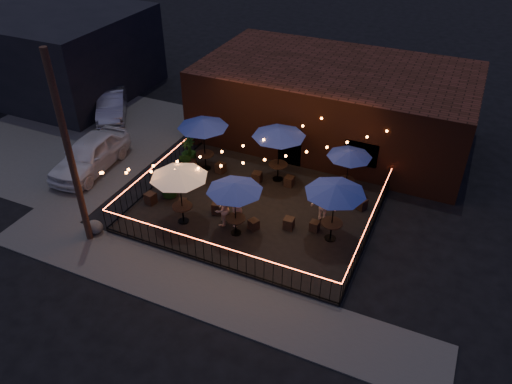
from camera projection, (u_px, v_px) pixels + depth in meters
ground at (236, 236)px, 20.62m from camera, size 110.00×110.00×0.00m
patio at (256, 209)px, 22.07m from camera, size 10.00×8.00×0.15m
sidewalk at (196, 288)px, 18.18m from camera, size 18.00×2.50×0.05m
parking_lot at (74, 137)px, 27.68m from camera, size 11.00×12.00×0.02m
brick_building at (335, 103)px, 26.60m from camera, size 14.00×8.00×4.00m
background_building at (46, 50)px, 32.04m from camera, size 12.00×9.00×5.00m
utility_pole at (70, 155)px, 18.23m from camera, size 0.26×0.26×8.00m
fence_front at (212, 254)px, 18.75m from camera, size 10.00×0.04×1.04m
fence_left at (159, 172)px, 23.44m from camera, size 0.04×8.00×1.04m
fence_right at (369, 228)px, 20.04m from camera, size 0.04×8.00×1.04m
festoon_lights at (231, 160)px, 20.79m from camera, size 10.02×8.72×1.32m
cafe_table_0 at (179, 174)px, 19.86m from camera, size 2.38×2.38×2.61m
cafe_table_1 at (203, 124)px, 23.30m from camera, size 2.88×2.88×2.68m
cafe_table_2 at (235, 188)px, 19.27m from camera, size 2.59×2.59×2.49m
cafe_table_3 at (279, 133)px, 22.45m from camera, size 3.13×3.13×2.74m
cafe_table_4 at (336, 190)px, 18.90m from camera, size 2.56×2.56×2.65m
cafe_table_5 at (350, 154)px, 21.86m from camera, size 2.55×2.55×2.22m
bistro_chair_0 at (151, 198)px, 22.17m from camera, size 0.49×0.49×0.50m
bistro_chair_1 at (183, 203)px, 21.94m from camera, size 0.42×0.42×0.40m
bistro_chair_2 at (193, 164)px, 24.61m from camera, size 0.48×0.48×0.44m
bistro_chair_3 at (221, 168)px, 24.26m from camera, size 0.49×0.49×0.49m
bistro_chair_4 at (217, 208)px, 21.58m from camera, size 0.53×0.53×0.52m
bistro_chair_5 at (254, 224)px, 20.68m from camera, size 0.49×0.49×0.44m
bistro_chair_6 at (257, 177)px, 23.58m from camera, size 0.45×0.45×0.50m
bistro_chair_7 at (289, 181)px, 23.31m from camera, size 0.42×0.42×0.47m
bistro_chair_8 at (289, 223)px, 20.71m from camera, size 0.43×0.43×0.48m
bistro_chair_9 at (315, 226)px, 20.60m from camera, size 0.39×0.39×0.43m
bistro_chair_10 at (323, 185)px, 23.07m from camera, size 0.39×0.39×0.44m
bistro_chair_11 at (361, 204)px, 21.83m from camera, size 0.54×0.54×0.48m
patron_a at (237, 207)px, 20.52m from camera, size 0.58×0.74×1.80m
patron_b at (222, 209)px, 20.62m from camera, size 0.79×0.90×1.55m
patron_c at (323, 203)px, 20.87m from camera, size 1.11×0.69×1.66m
potted_shrub_a at (170, 182)px, 22.34m from camera, size 1.51×1.37×1.46m
potted_shrub_b at (185, 164)px, 23.76m from camera, size 0.79×0.67×1.31m
potted_shrub_c at (189, 151)px, 24.72m from camera, size 1.01×1.01×1.39m
cooler at (173, 176)px, 23.37m from camera, size 0.66×0.51×0.81m
boulder at (94, 227)px, 20.62m from camera, size 0.85×0.74×0.63m
car_white at (90, 154)px, 24.45m from camera, size 2.40×5.07×1.67m
car_silver at (112, 104)px, 29.47m from camera, size 3.72×4.47×1.44m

